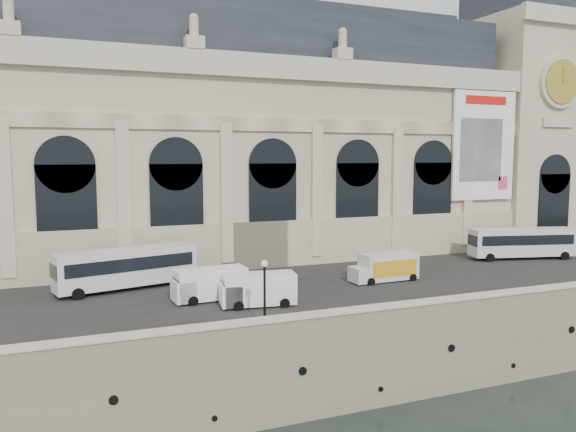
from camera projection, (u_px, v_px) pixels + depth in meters
name	position (u px, v px, depth m)	size (l,w,h in m)	color
ground	(427.00, 399.00, 41.18)	(260.00, 260.00, 0.00)	black
quay	(267.00, 270.00, 73.17)	(160.00, 70.00, 6.00)	gray
street	(341.00, 280.00, 53.47)	(160.00, 24.00, 0.06)	#2D2D2D
parapet	(425.00, 309.00, 41.03)	(160.00, 1.40, 1.21)	gray
museum	(230.00, 139.00, 65.38)	(69.00, 18.70, 29.10)	beige
clock_pavilion	(516.00, 115.00, 77.05)	(13.00, 14.72, 36.70)	beige
bus_left	(127.00, 267.00, 49.32)	(12.58, 5.40, 3.64)	silver
bus_right	(522.00, 242.00, 64.01)	(12.26, 5.32, 3.54)	silver
van_b	(207.00, 285.00, 45.53)	(6.10, 2.80, 2.65)	white
van_c	(255.00, 290.00, 43.90)	(6.11, 3.06, 2.60)	white
box_truck	(385.00, 267.00, 52.68)	(6.72, 2.60, 2.67)	silver
lamp_left	(265.00, 294.00, 38.56)	(0.47, 0.47, 4.66)	black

